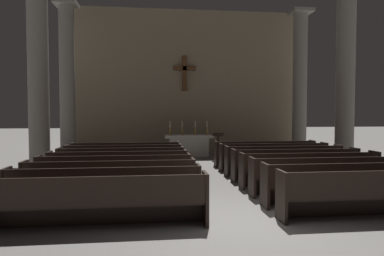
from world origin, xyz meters
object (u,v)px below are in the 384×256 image
(column_right_third, at_px, (300,85))
(altar, at_px, (189,145))
(pew_right_row_6, at_px, (284,160))
(pew_left_row_4, at_px, (115,173))
(pew_left_row_1, at_px, (98,202))
(pew_left_row_7, at_px, (124,158))
(pew_left_row_2, at_px, (105,189))
(candlestick_inner_left, at_px, (182,130))
(pew_left_row_5, at_px, (119,167))
(pew_left_row_8, at_px, (126,155))
(pew_right_row_5, at_px, (296,164))
(column_left_third, at_px, (67,82))
(pew_right_row_3, at_px, (327,176))
(pew_right_row_8, at_px, (265,153))
(pew_right_row_4, at_px, (310,169))
(pew_right_row_7, at_px, (274,156))
(pew_right_row_2, at_px, (349,183))
(pew_right_row_1, at_px, (377,193))
(candlestick_outer_right, at_px, (207,130))
(pew_left_row_6, at_px, (122,162))
(candlestick_outer_left, at_px, (170,130))
(pew_left_row_3, at_px, (111,180))
(column_right_second, at_px, (345,76))
(candlestick_inner_right, at_px, (195,130))
(column_left_second, at_px, (38,72))
(lectern, at_px, (218,147))

(column_right_third, relative_size, altar, 3.15)
(pew_right_row_6, bearing_deg, pew_left_row_4, -159.98)
(pew_left_row_1, height_order, pew_left_row_7, same)
(pew_left_row_2, distance_m, candlestick_inner_left, 9.06)
(pew_left_row_5, xyz_separation_m, pew_left_row_8, (0.00, 2.85, 0.00))
(pew_right_row_5, height_order, column_left_third, column_left_third)
(pew_left_row_1, distance_m, pew_right_row_3, 5.56)
(pew_right_row_6, xyz_separation_m, pew_right_row_8, (0.00, 1.90, 0.00))
(pew_right_row_4, bearing_deg, pew_right_row_5, 90.00)
(pew_right_row_7, bearing_deg, pew_right_row_6, -90.00)
(altar, bearing_deg, pew_right_row_4, -69.07)
(pew_right_row_3, relative_size, altar, 1.75)
(pew_left_row_4, bearing_deg, pew_right_row_2, -20.02)
(pew_right_row_4, bearing_deg, pew_right_row_3, -90.00)
(pew_right_row_1, height_order, candlestick_outer_right, candlestick_outer_right)
(pew_left_row_8, bearing_deg, pew_left_row_6, -90.00)
(candlestick_outer_left, bearing_deg, pew_left_row_1, -100.31)
(pew_left_row_1, height_order, pew_right_row_8, same)
(pew_left_row_1, height_order, pew_left_row_5, same)
(pew_left_row_3, bearing_deg, altar, 71.44)
(pew_left_row_8, bearing_deg, candlestick_inner_left, 52.58)
(pew_left_row_6, distance_m, candlestick_outer_left, 5.28)
(column_right_second, bearing_deg, pew_left_row_2, -147.86)
(pew_left_row_6, height_order, pew_right_row_2, same)
(pew_right_row_2, distance_m, pew_right_row_5, 2.85)
(pew_left_row_7, distance_m, candlestick_inner_right, 4.98)
(pew_left_row_7, xyz_separation_m, pew_right_row_3, (5.22, -3.80, 0.00))
(pew_left_row_2, xyz_separation_m, altar, (2.61, 8.73, 0.06))
(column_left_second, bearing_deg, pew_right_row_7, -2.08)
(candlestick_inner_right, bearing_deg, pew_left_row_1, -106.74)
(pew_right_row_1, distance_m, candlestick_inner_right, 9.98)
(pew_right_row_2, bearing_deg, lectern, 101.02)
(candlestick_inner_right, relative_size, candlestick_outer_right, 1.00)
(pew_left_row_2, bearing_deg, pew_right_row_5, 28.66)
(column_right_third, xyz_separation_m, candlestick_inner_left, (-5.72, -0.29, -2.17))
(pew_left_row_6, distance_m, candlestick_inner_left, 5.49)
(pew_left_row_5, xyz_separation_m, candlestick_inner_right, (2.91, 5.87, 0.73))
(pew_left_row_7, xyz_separation_m, column_right_third, (8.03, 4.26, 2.90))
(candlestick_outer_right, bearing_deg, lectern, -76.21)
(pew_left_row_1, relative_size, pew_right_row_7, 1.00)
(pew_right_row_4, relative_size, lectern, 3.34)
(pew_right_row_2, bearing_deg, candlestick_outer_left, 111.63)
(pew_left_row_2, relative_size, pew_left_row_8, 1.00)
(pew_right_row_8, xyz_separation_m, altar, (-2.61, 3.02, 0.06))
(pew_right_row_5, height_order, pew_right_row_6, same)
(pew_left_row_3, height_order, pew_left_row_5, same)
(pew_left_row_5, distance_m, pew_left_row_6, 0.95)
(column_right_third, height_order, candlestick_outer_right, column_right_third)
(pew_right_row_1, xyz_separation_m, column_right_third, (2.81, 9.97, 2.90))
(pew_left_row_8, bearing_deg, pew_right_row_1, -51.90)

